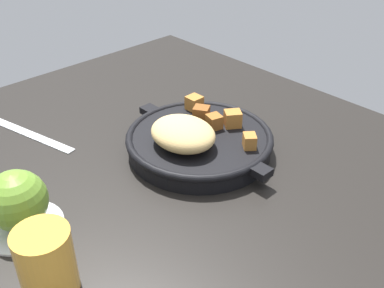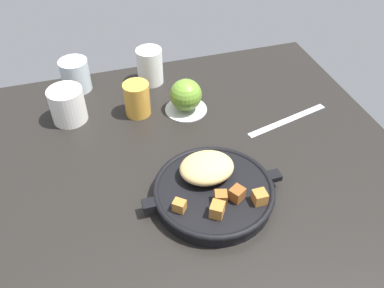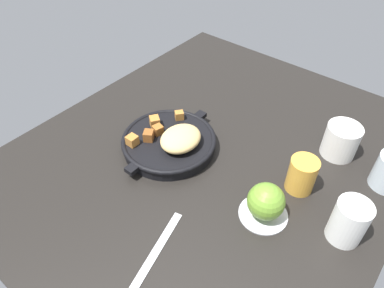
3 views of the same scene
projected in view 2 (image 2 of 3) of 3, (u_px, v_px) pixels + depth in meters
The scene contains 9 objects.
ground_plane at pixel (173, 175), 85.92cm from camera, with size 101.17×85.25×2.40cm, color black.
cast_iron_skillet at pixel (213, 189), 78.28cm from camera, with size 27.69×23.38×7.03cm.
saucer_plate at pixel (186, 109), 100.44cm from camera, with size 10.30×10.30×0.60cm, color #B7BABF.
red_apple at pixel (186, 95), 97.64cm from camera, with size 7.74×7.74×7.74cm, color olive.
butter_knife at pixel (288, 120), 97.39cm from camera, with size 22.54×1.60×0.36cm, color silver.
white_creamer_pitcher at pixel (150, 66), 106.74cm from camera, with size 6.69×6.69×9.49cm, color white.
ceramic_mug_white at pixel (68, 105), 95.20cm from camera, with size 8.14×8.14×8.28cm, color silver.
juice_glass_amber at pixel (137, 99), 97.02cm from camera, with size 6.16×6.16×8.23cm, color gold.
water_glass_short at pixel (75, 75), 104.68cm from camera, with size 7.29×7.29×8.27cm, color silver.
Camera 2 is at (-13.38, -57.94, 61.29)cm, focal length 38.25 mm.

